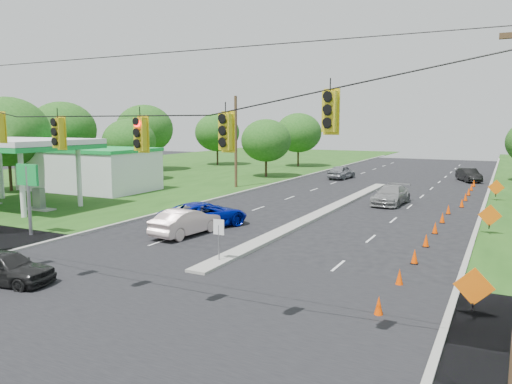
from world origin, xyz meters
The scene contains 39 objects.
ground centered at (0.00, 0.00, 0.00)m, with size 160.00×160.00×0.00m, color black.
grass_left centered at (-30.00, 20.00, 0.00)m, with size 40.00×160.00×0.06m, color #1E4714.
cross_street centered at (0.00, 0.00, 0.00)m, with size 160.00×14.00×0.02m, color black.
curb_left centered at (-10.10, 30.00, 0.00)m, with size 0.25×110.00×0.16m, color gray.
curb_right centered at (10.10, 30.00, 0.00)m, with size 0.25×110.00×0.16m, color gray.
median centered at (0.00, 21.00, 0.00)m, with size 1.00×34.00×0.18m, color gray.
median_sign centered at (0.00, 6.00, 1.46)m, with size 0.55×0.06×2.05m.
signal_span centered at (-0.05, -1.00, 4.97)m, with size 25.60×0.32×9.00m.
utility_pole_far_left centered at (-12.50, 30.00, 4.50)m, with size 0.28×0.28×9.00m, color #422D1C.
gas_station centered at (-23.64, 20.24, 2.58)m, with size 18.40×19.70×5.20m.
cone_0 centered at (7.99, 3.00, 0.35)m, with size 0.32×0.32×0.70m, color #FF4500.
cone_1 centered at (7.99, 6.50, 0.35)m, with size 0.32×0.32×0.70m, color #FF4500.
cone_2 centered at (7.99, 10.00, 0.35)m, with size 0.32×0.32×0.70m, color #FF4500.
cone_3 centered at (7.99, 13.50, 0.35)m, with size 0.32×0.32×0.70m, color #FF4500.
cone_4 centered at (7.99, 17.00, 0.35)m, with size 0.32×0.32×0.70m, color #FF4500.
cone_5 centered at (7.99, 20.50, 0.35)m, with size 0.32×0.32×0.70m, color #FF4500.
cone_6 centered at (7.99, 24.00, 0.35)m, with size 0.32×0.32×0.70m, color #FF4500.
cone_7 centered at (8.59, 27.50, 0.35)m, with size 0.32×0.32×0.70m, color #FF4500.
cone_8 centered at (8.59, 31.00, 0.35)m, with size 0.32×0.32×0.70m, color #FF4500.
cone_9 centered at (8.59, 34.50, 0.35)m, with size 0.32×0.32×0.70m, color #FF4500.
cone_10 centered at (8.59, 38.00, 0.35)m, with size 0.32×0.32×0.70m, color #FF4500.
cone_11 centered at (8.59, 41.50, 0.35)m, with size 0.32×0.32×0.70m, color #FF4500.
cone_12 centered at (8.59, 45.00, 0.35)m, with size 0.32×0.32×0.70m, color #FF4500.
work_sign_0 centered at (10.80, 4.00, 1.09)m, with size 1.27×0.58×1.37m.
work_sign_1 centered at (10.80, 18.00, 1.09)m, with size 1.27×0.58×1.37m.
work_sign_2 centered at (10.80, 32.00, 1.09)m, with size 1.27×0.58×1.37m.
tree_1 centered at (-30.00, 18.00, 5.58)m, with size 7.56×7.56×8.82m.
tree_2 centered at (-26.00, 30.00, 4.34)m, with size 5.88×5.88×6.86m.
tree_3 centered at (-32.00, 40.00, 5.58)m, with size 7.56×7.56×8.82m.
tree_4 centered at (-28.00, 52.00, 4.96)m, with size 6.72×6.72×7.84m.
tree_5 centered at (-14.00, 40.00, 4.34)m, with size 5.88×5.88×6.86m.
tree_6 centered at (-16.00, 55.00, 4.96)m, with size 6.72×6.72×7.84m.
tree_14 centered at (-34.00, 28.00, 5.58)m, with size 7.56×7.56×8.82m.
black_sedan centered at (-6.08, -0.38, 0.69)m, with size 1.63×4.05×1.38m, color black.
white_sedan centered at (-4.71, 10.17, 0.77)m, with size 1.62×4.66×1.53m, color beige.
blue_pickup centered at (-4.95, 12.43, 0.79)m, with size 2.63×5.71×1.59m, color #000D90.
silver_car_far centered at (3.46, 26.47, 0.76)m, with size 2.12×5.20×1.51m, color gray.
silver_car_oncoming centered at (-5.50, 42.35, 0.79)m, with size 1.87×4.65×1.58m, color gray.
dark_car_receding centered at (7.79, 46.03, 0.73)m, with size 1.54×4.43×1.46m, color black.
Camera 1 is at (11.53, -13.01, 6.39)m, focal length 35.00 mm.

